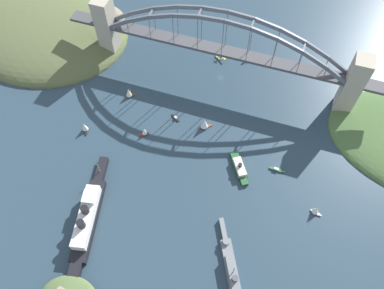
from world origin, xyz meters
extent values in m
plane|color=#283D4C|center=(0.00, 0.00, 0.00)|extent=(1400.00, 1400.00, 0.00)
cube|color=#ADA38E|center=(-103.80, 0.00, 27.18)|extent=(13.84, 15.31, 54.37)
cube|color=#ADA38E|center=(103.80, 0.00, 27.18)|extent=(13.84, 15.31, 54.37)
cube|color=#47474C|center=(0.00, 0.00, 30.86)|extent=(193.75, 11.82, 2.40)
cube|color=#47474C|center=(-122.72, 0.00, 30.86)|extent=(24.00, 11.82, 2.40)
cube|color=#47474C|center=(122.72, 0.00, 30.86)|extent=(24.00, 11.82, 2.40)
cube|color=slate|center=(-90.30, -5.32, 36.98)|extent=(21.73, 1.80, 14.97)
cube|color=slate|center=(-70.23, -5.32, 47.86)|extent=(21.44, 1.80, 12.41)
cube|color=slate|center=(-50.17, -5.32, 56.02)|extent=(21.09, 1.80, 9.83)
cube|color=slate|center=(-30.10, -5.32, 61.46)|extent=(20.70, 1.80, 7.22)
cube|color=slate|center=(-10.03, -5.32, 64.18)|extent=(20.28, 1.80, 4.55)
cube|color=slate|center=(10.03, -5.32, 64.18)|extent=(20.28, 1.80, 4.55)
cube|color=slate|center=(30.10, -5.32, 61.46)|extent=(20.70, 1.80, 7.22)
cube|color=slate|center=(50.17, -5.32, 56.02)|extent=(21.09, 1.80, 9.83)
cube|color=slate|center=(70.23, -5.32, 47.86)|extent=(21.44, 1.80, 12.41)
cube|color=slate|center=(90.30, -5.32, 36.98)|extent=(21.73, 1.80, 14.97)
cube|color=slate|center=(-90.30, 5.32, 36.98)|extent=(21.73, 1.80, 14.97)
cube|color=slate|center=(-70.23, 5.32, 47.86)|extent=(21.44, 1.80, 12.41)
cube|color=slate|center=(-50.17, 5.32, 56.02)|extent=(21.09, 1.80, 9.83)
cube|color=slate|center=(-30.10, 5.32, 61.46)|extent=(20.70, 1.80, 7.22)
cube|color=slate|center=(-10.03, 5.32, 64.18)|extent=(20.28, 1.80, 4.55)
cube|color=slate|center=(10.03, 5.32, 64.18)|extent=(20.28, 1.80, 4.55)
cube|color=slate|center=(30.10, 5.32, 61.46)|extent=(20.70, 1.80, 7.22)
cube|color=slate|center=(50.17, 5.32, 56.02)|extent=(21.09, 1.80, 9.83)
cube|color=slate|center=(70.23, 5.32, 47.86)|extent=(21.44, 1.80, 12.41)
cube|color=slate|center=(90.30, 5.32, 36.98)|extent=(21.73, 1.80, 14.97)
cube|color=slate|center=(-100.34, 0.00, 30.86)|extent=(1.40, 10.64, 1.40)
cube|color=slate|center=(-60.20, 0.00, 52.62)|extent=(1.40, 10.64, 1.40)
cube|color=slate|center=(-20.07, 0.00, 63.50)|extent=(1.40, 10.64, 1.40)
cube|color=slate|center=(20.07, 0.00, 63.50)|extent=(1.40, 10.64, 1.40)
cube|color=slate|center=(60.20, 0.00, 52.62)|extent=(1.40, 10.64, 1.40)
cube|color=slate|center=(100.34, 0.00, 30.86)|extent=(1.40, 10.64, 1.40)
cylinder|color=slate|center=(-80.27, -5.32, 37.58)|extent=(0.56, 0.56, 11.04)
cylinder|color=slate|center=(-80.27, 5.32, 37.58)|extent=(0.56, 0.56, 11.04)
cylinder|color=slate|center=(-60.20, -5.32, 42.34)|extent=(0.56, 0.56, 20.56)
cylinder|color=slate|center=(-60.20, 5.32, 42.34)|extent=(0.56, 0.56, 20.56)
cylinder|color=slate|center=(-40.13, -5.32, 45.74)|extent=(0.56, 0.56, 27.36)
cylinder|color=slate|center=(-40.13, 5.32, 45.74)|extent=(0.56, 0.56, 27.36)
cylinder|color=slate|center=(-20.07, -5.32, 47.78)|extent=(0.56, 0.56, 31.45)
cylinder|color=slate|center=(-20.07, 5.32, 47.78)|extent=(0.56, 0.56, 31.45)
cylinder|color=slate|center=(0.00, -5.32, 48.46)|extent=(0.56, 0.56, 32.81)
cylinder|color=slate|center=(0.00, 5.32, 48.46)|extent=(0.56, 0.56, 32.81)
cylinder|color=slate|center=(20.07, -5.32, 47.78)|extent=(0.56, 0.56, 31.45)
cylinder|color=slate|center=(20.07, 5.32, 47.78)|extent=(0.56, 0.56, 31.45)
cylinder|color=slate|center=(40.13, -5.32, 45.74)|extent=(0.56, 0.56, 27.36)
cylinder|color=slate|center=(40.13, 5.32, 45.74)|extent=(0.56, 0.56, 27.36)
cylinder|color=slate|center=(60.20, -5.32, 42.34)|extent=(0.56, 0.56, 20.56)
cylinder|color=slate|center=(60.20, 5.32, 42.34)|extent=(0.56, 0.56, 20.56)
cylinder|color=slate|center=(80.27, -5.32, 37.58)|extent=(0.56, 0.56, 11.04)
cylinder|color=slate|center=(80.27, 5.32, 37.58)|extent=(0.56, 0.56, 11.04)
ellipsoid|color=#515B38|center=(170.11, 0.29, 0.00)|extent=(154.34, 132.70, 30.61)
ellipsoid|color=#756B5B|center=(135.38, -36.20, 0.00)|extent=(54.02, 39.81, 16.83)
cube|color=black|center=(49.09, 155.94, 2.57)|extent=(23.64, 59.64, 5.14)
cube|color=black|center=(57.50, 117.80, 2.57)|extent=(10.27, 20.41, 5.14)
cube|color=black|center=(40.68, 194.08, 2.57)|extent=(11.48, 20.68, 5.14)
cube|color=white|center=(49.09, 155.94, 8.71)|extent=(18.83, 44.98, 7.15)
cube|color=white|center=(51.70, 144.14, 13.89)|extent=(10.35, 11.26, 3.20)
cylinder|color=black|center=(49.57, 153.79, 15.39)|extent=(5.08, 5.08, 6.21)
cylinder|color=black|center=(47.44, 163.45, 15.39)|extent=(5.08, 5.08, 6.21)
cylinder|color=tan|center=(56.98, 120.18, 10.14)|extent=(0.50, 0.50, 10.00)
cube|color=slate|center=(-53.91, 159.50, 1.79)|extent=(26.82, 43.29, 3.59)
cube|color=slate|center=(-40.23, 132.79, 1.79)|extent=(9.67, 14.81, 3.59)
cube|color=slate|center=(-53.91, 159.50, 5.49)|extent=(15.30, 22.61, 3.81)
cylinder|color=slate|center=(-44.51, 141.14, 4.69)|extent=(4.95, 4.95, 2.20)
cylinder|color=slate|center=(-53.91, 159.50, 12.40)|extent=(0.60, 0.60, 10.00)
cylinder|color=#4C4C51|center=(-55.97, 163.51, 9.60)|extent=(3.89, 3.89, 4.40)
cube|color=#23512D|center=(-38.79, 83.82, 1.42)|extent=(15.16, 18.23, 2.84)
cube|color=#23512D|center=(-44.87, 93.42, 1.42)|extent=(7.27, 7.48, 2.84)
cube|color=#23512D|center=(-32.70, 74.21, 1.42)|extent=(8.12, 8.02, 2.84)
cube|color=beige|center=(-38.79, 83.82, 4.14)|extent=(13.50, 16.46, 2.60)
cylinder|color=black|center=(-38.79, 83.82, 6.64)|extent=(2.86, 2.86, 2.40)
cylinder|color=#B7B7B2|center=(-17.56, -29.66, 0.45)|extent=(5.01, 3.19, 0.90)
cylinder|color=#B7B7B2|center=(-15.96, -26.59, 0.45)|extent=(5.01, 3.19, 0.90)
cylinder|color=navy|center=(-17.56, -29.66, 1.50)|extent=(0.14, 0.14, 1.20)
cylinder|color=navy|center=(-15.96, -26.59, 1.50)|extent=(0.14, 0.14, 1.20)
ellipsoid|color=beige|center=(-16.76, -28.13, 2.72)|extent=(6.53, 4.21, 1.26)
cylinder|color=navy|center=(-19.44, -26.73, 2.72)|extent=(1.26, 1.43, 1.19)
cube|color=beige|center=(-17.50, -27.74, 3.26)|extent=(5.97, 9.38, 0.20)
cube|color=beige|center=(-14.14, -29.49, 2.85)|extent=(2.67, 3.77, 0.12)
cube|color=navy|center=(-14.14, -29.49, 4.10)|extent=(1.03, 0.61, 1.50)
cylinder|color=#B7B7B2|center=(7.48, -22.27, 0.45)|extent=(3.88, 4.62, 0.90)
cylinder|color=#B7B7B2|center=(4.96, -20.30, 0.45)|extent=(3.88, 4.62, 0.90)
cylinder|color=navy|center=(7.48, -22.27, 1.53)|extent=(0.14, 0.14, 1.27)
cylinder|color=navy|center=(4.96, -20.30, 1.53)|extent=(0.14, 0.14, 1.27)
ellipsoid|color=gold|center=(6.22, -21.29, 2.72)|extent=(4.98, 5.95, 1.11)
cylinder|color=navy|center=(4.38, -23.65, 2.72)|extent=(1.33, 1.28, 1.06)
cube|color=gold|center=(5.71, -21.94, 3.20)|extent=(10.27, 8.52, 0.20)
cube|color=gold|center=(8.02, -18.97, 2.83)|extent=(4.18, 3.60, 0.12)
cube|color=navy|center=(8.02, -18.97, 4.03)|extent=(0.77, 0.94, 1.50)
cube|color=silver|center=(-98.41, 100.48, 0.53)|extent=(5.30, 3.21, 1.06)
cube|color=silver|center=(-101.59, 101.37, 0.53)|extent=(1.83, 1.29, 1.06)
cube|color=silver|center=(-95.23, 99.59, 0.53)|extent=(1.87, 1.46, 1.06)
cylinder|color=tan|center=(-98.81, 100.59, 4.79)|extent=(0.16, 0.16, 7.46)
cone|color=silver|center=(-97.41, 100.20, 4.41)|extent=(5.60, 5.60, 5.97)
cube|color=black|center=(22.38, 54.57, 0.48)|extent=(5.81, 4.80, 0.96)
cube|color=black|center=(25.48, 52.57, 0.48)|extent=(2.19, 1.99, 0.96)
cube|color=black|center=(19.28, 56.57, 0.48)|extent=(2.32, 2.19, 0.96)
cube|color=beige|center=(21.80, 54.95, 1.63)|extent=(3.25, 2.94, 1.35)
cube|color=#B2231E|center=(40.75, 77.17, 0.55)|extent=(4.99, 4.73, 1.10)
cube|color=#B2231E|center=(43.09, 79.17, 0.55)|extent=(1.83, 1.78, 1.10)
cube|color=#B2231E|center=(38.40, 75.16, 0.55)|extent=(1.97, 1.93, 1.10)
cylinder|color=tan|center=(41.04, 77.42, 4.40)|extent=(0.16, 0.16, 6.60)
cone|color=silver|center=(40.01, 76.54, 4.07)|extent=(5.99, 5.99, 5.28)
cube|color=black|center=(85.55, 88.96, 0.52)|extent=(4.12, 5.43, 1.04)
cube|color=black|center=(83.93, 91.98, 0.52)|extent=(1.57, 1.92, 1.04)
cube|color=black|center=(87.17, 85.95, 0.52)|extent=(1.72, 2.00, 1.04)
cylinder|color=tan|center=(85.34, 89.34, 5.34)|extent=(0.16, 0.16, 8.59)
cone|color=silver|center=(86.05, 88.02, 4.91)|extent=(6.38, 6.38, 6.88)
cube|color=brown|center=(-3.62, 54.77, 0.38)|extent=(6.92, 6.05, 0.77)
cube|color=brown|center=(-7.13, 52.33, 0.38)|extent=(2.50, 2.29, 0.77)
cube|color=brown|center=(-0.11, 57.22, 0.38)|extent=(2.65, 2.51, 0.77)
cylinder|color=tan|center=(-4.06, 54.47, 6.35)|extent=(0.16, 0.16, 11.16)
cone|color=white|center=(-2.52, 55.54, 5.79)|extent=(8.18, 8.18, 8.93)
cube|color=#2D6B3D|center=(-65.75, 75.58, 0.63)|extent=(7.08, 2.36, 1.27)
cube|color=#2D6B3D|center=(-70.46, 75.61, 0.63)|extent=(2.36, 1.29, 1.27)
cube|color=#2D6B3D|center=(-61.04, 75.55, 0.63)|extent=(2.37, 1.54, 1.27)
cube|color=beige|center=(-64.86, 75.57, 1.80)|extent=(3.54, 1.87, 1.07)
cube|color=brown|center=(66.17, 44.34, 0.39)|extent=(5.55, 5.53, 0.78)
cube|color=brown|center=(63.62, 41.81, 0.39)|extent=(2.05, 2.05, 0.78)
cube|color=brown|center=(68.71, 46.87, 0.39)|extent=(2.21, 2.20, 0.78)
cylinder|color=tan|center=(65.85, 44.03, 5.44)|extent=(0.16, 0.16, 9.32)
cone|color=silver|center=(66.96, 45.13, 4.97)|extent=(6.98, 6.98, 7.46)
camera|label=1|loc=(-48.11, 223.06, 251.24)|focal=35.70mm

